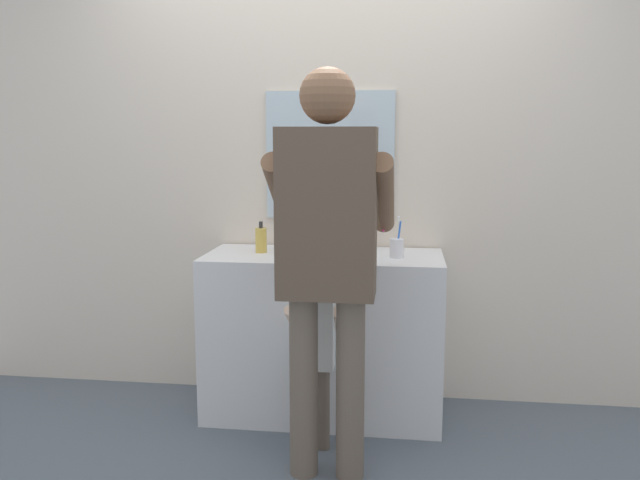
{
  "coord_description": "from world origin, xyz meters",
  "views": [
    {
      "loc": [
        0.41,
        -2.99,
        1.47
      ],
      "look_at": [
        0.0,
        0.15,
        0.96
      ],
      "focal_mm": 36.49,
      "sensor_mm": 36.0,
      "label": 1
    }
  ],
  "objects_px": {
    "soap_bottle": "(261,240)",
    "child_toddler": "(313,342)",
    "toothbrush_cup": "(397,247)",
    "adult_parent": "(328,239)"
  },
  "relations": [
    {
      "from": "toothbrush_cup",
      "to": "soap_bottle",
      "type": "distance_m",
      "value": 0.71
    },
    {
      "from": "toothbrush_cup",
      "to": "adult_parent",
      "type": "height_order",
      "value": "adult_parent"
    },
    {
      "from": "soap_bottle",
      "to": "adult_parent",
      "type": "height_order",
      "value": "adult_parent"
    },
    {
      "from": "toothbrush_cup",
      "to": "child_toddler",
      "type": "xyz_separation_m",
      "value": [
        -0.38,
        -0.37,
        -0.39
      ]
    },
    {
      "from": "child_toddler",
      "to": "soap_bottle",
      "type": "bearing_deg",
      "value": 128.63
    },
    {
      "from": "toothbrush_cup",
      "to": "soap_bottle",
      "type": "height_order",
      "value": "toothbrush_cup"
    },
    {
      "from": "toothbrush_cup",
      "to": "soap_bottle",
      "type": "xyz_separation_m",
      "value": [
        -0.71,
        0.05,
        0.02
      ]
    },
    {
      "from": "soap_bottle",
      "to": "child_toddler",
      "type": "xyz_separation_m",
      "value": [
        0.34,
        -0.42,
        -0.41
      ]
    },
    {
      "from": "soap_bottle",
      "to": "adult_parent",
      "type": "relative_size",
      "value": 0.09
    },
    {
      "from": "toothbrush_cup",
      "to": "adult_parent",
      "type": "relative_size",
      "value": 0.12
    }
  ]
}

